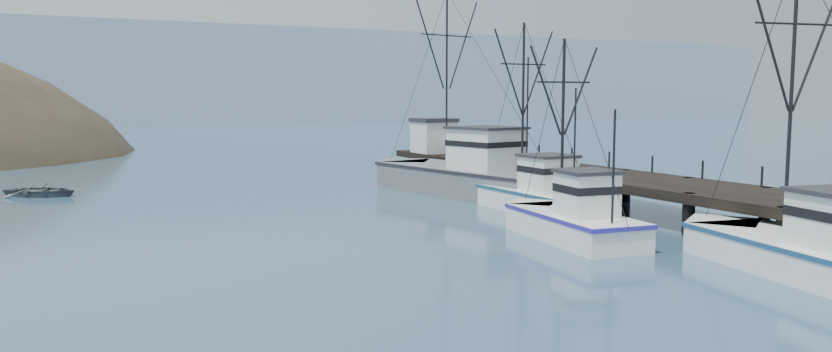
% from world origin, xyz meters
% --- Properties ---
extents(ground, '(400.00, 400.00, 0.00)m').
position_xyz_m(ground, '(0.00, 0.00, 0.00)').
color(ground, '#31536E').
rests_on(ground, ground).
extents(pier, '(6.00, 44.00, 2.00)m').
position_xyz_m(pier, '(14.00, 16.00, 1.69)').
color(pier, black).
rests_on(pier, ground).
extents(distant_ridge, '(360.00, 40.00, 26.00)m').
position_xyz_m(distant_ridge, '(10.00, 170.00, 0.00)').
color(distant_ridge, '#9EB2C6').
rests_on(distant_ridge, ground).
extents(trawler_near, '(5.79, 12.21, 12.17)m').
position_xyz_m(trawler_near, '(9.38, -1.53, 0.82)').
color(trawler_near, white).
rests_on(trawler_near, ground).
extents(trawler_mid, '(4.01, 9.34, 9.48)m').
position_xyz_m(trawler_mid, '(5.79, 7.69, 0.82)').
color(trawler_mid, white).
rests_on(trawler_mid, ground).
extents(trawler_far, '(3.54, 10.74, 11.11)m').
position_xyz_m(trawler_far, '(9.43, 15.90, 0.82)').
color(trawler_far, white).
rests_on(trawler_far, ground).
extents(work_vessel, '(7.69, 16.91, 13.91)m').
position_xyz_m(work_vessel, '(9.28, 23.72, 1.23)').
color(work_vessel, slate).
rests_on(work_vessel, ground).
extents(pier_shed, '(3.00, 3.20, 2.80)m').
position_xyz_m(pier_shed, '(12.50, 34.00, 3.42)').
color(pier_shed, silver).
rests_on(pier_shed, pier).
extents(pickup_truck, '(5.39, 3.83, 1.36)m').
position_xyz_m(pickup_truck, '(15.20, 30.91, 2.68)').
color(pickup_truck, silver).
rests_on(pickup_truck, pier).
extents(motorboat, '(5.86, 5.55, 0.99)m').
position_xyz_m(motorboat, '(-16.06, 35.13, 0.00)').
color(motorboat, '#4E5256').
rests_on(motorboat, ground).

